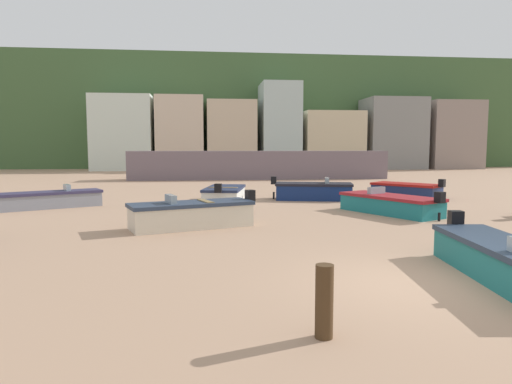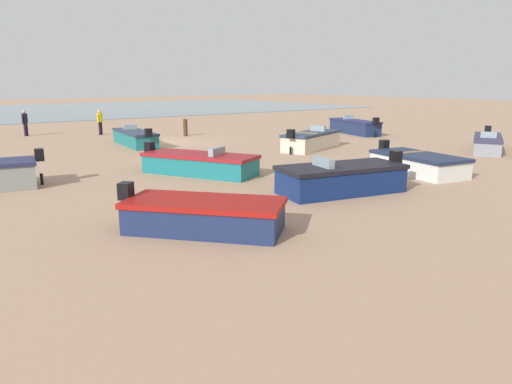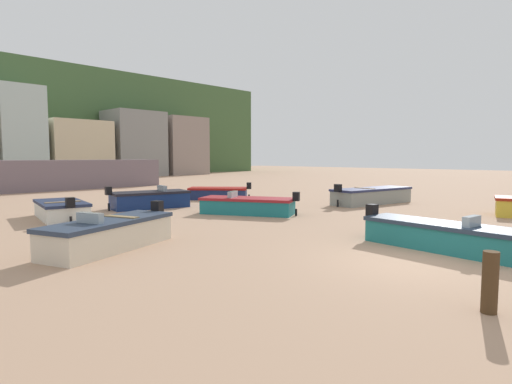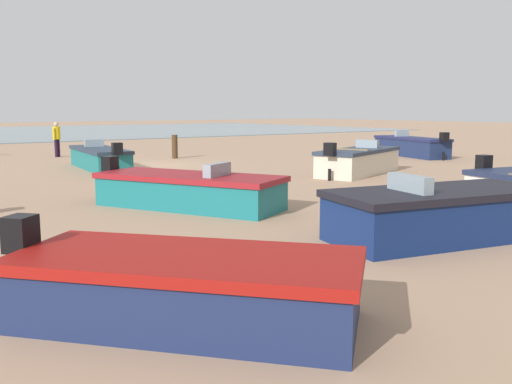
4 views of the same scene
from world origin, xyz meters
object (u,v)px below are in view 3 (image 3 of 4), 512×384
Objects in this scene: boat_teal_4 at (248,206)px; boat_navy_5 at (219,193)px; boat_white_0 at (61,210)px; boat_grey_1 at (372,196)px; mooring_post_near_water at (490,282)px; boat_cream_2 at (110,234)px; boat_navy_7 at (150,199)px; boat_teal_9 at (442,236)px.

boat_teal_4 is 1.22× the size of boat_navy_5.
boat_white_0 is 15.90m from boat_grey_1.
boat_grey_1 is at bearing 34.93° from mooring_post_near_water.
boat_navy_5 is (3.44, 6.01, -0.02)m from boat_teal_4.
boat_grey_1 reaches higher than boat_white_0.
boat_cream_2 reaches higher than boat_navy_7.
boat_grey_1 reaches higher than boat_teal_9.
boat_white_0 is 1.06× the size of boat_navy_5.
boat_navy_7 is 4.03× the size of mooring_post_near_water.
boat_grey_1 is 11.71m from boat_teal_9.
boat_navy_7 is (4.61, 0.45, 0.07)m from boat_white_0.
boat_navy_5 is at bearing -101.20° from boat_teal_9.
boat_teal_4 reaches higher than boat_navy_5.
boat_navy_5 is (-4.39, 8.06, -0.08)m from boat_grey_1.
boat_teal_4 is at bearing -92.28° from boat_teal_9.
boat_teal_4 is at bearing -25.29° from boat_white_0.
boat_navy_5 is at bearing -73.22° from boat_cream_2.
boat_cream_2 is 9.45m from boat_teal_9.
mooring_post_near_water is at bearing -76.46° from boat_white_0.
boat_teal_9 is (0.49, -14.46, -0.04)m from boat_navy_7.
boat_navy_7 is at bearing -116.31° from boat_grey_1.
boat_teal_9 reaches higher than mooring_post_near_water.
boat_grey_1 is 1.17× the size of boat_teal_9.
boat_cream_2 is at bearing 175.60° from boat_navy_5.
boat_navy_7 is (-9.75, 7.29, -0.01)m from boat_grey_1.
boat_teal_9 is (-1.43, -9.22, 0.01)m from boat_teal_4.
boat_navy_7 is at bearing 83.10° from boat_teal_4.
mooring_post_near_water is at bearing -44.60° from boat_grey_1.
boat_navy_5 is 19.85m from mooring_post_near_water.
mooring_post_near_water is at bearing 34.71° from boat_teal_9.
boat_teal_9 is (6.49, -6.88, -0.04)m from boat_cream_2.
boat_teal_4 is 6.93m from boat_navy_5.
mooring_post_near_water is (2.12, -9.22, 0.08)m from boat_cream_2.
boat_navy_7 is 17.25m from mooring_post_near_water.
boat_navy_7 is (6.00, 7.59, -0.00)m from boat_cream_2.
boat_teal_4 is (7.92, 2.35, -0.06)m from boat_cream_2.
boat_white_0 is 4.63m from boat_navy_7.
boat_grey_1 reaches higher than boat_navy_5.
boat_white_0 is 0.90× the size of boat_cream_2.
boat_grey_1 is 12.17m from boat_navy_7.
boat_grey_1 is 15.75m from boat_cream_2.
boat_teal_9 is at bearing -156.23° from boat_cream_2.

